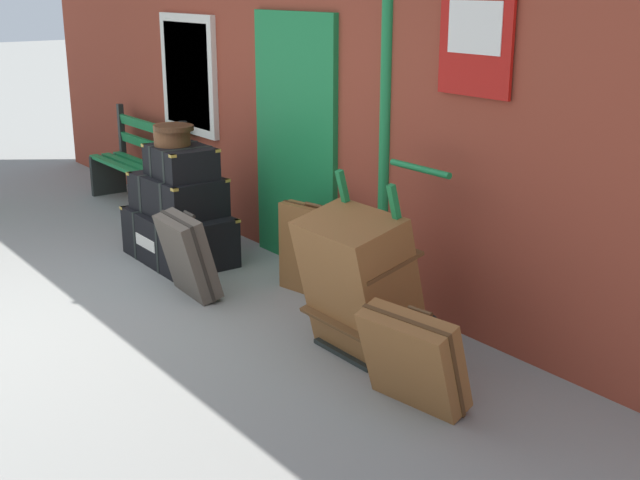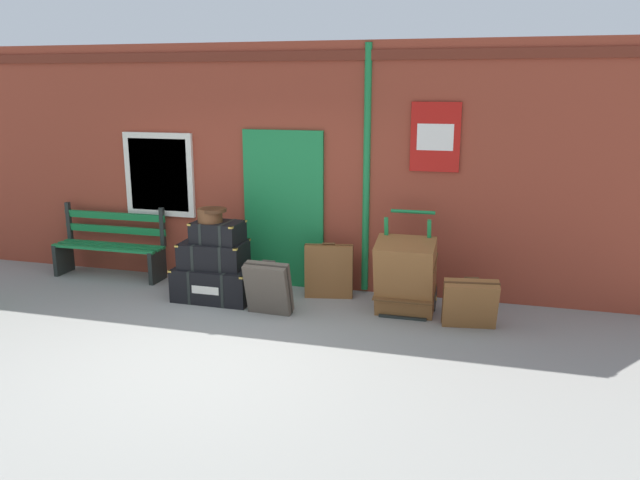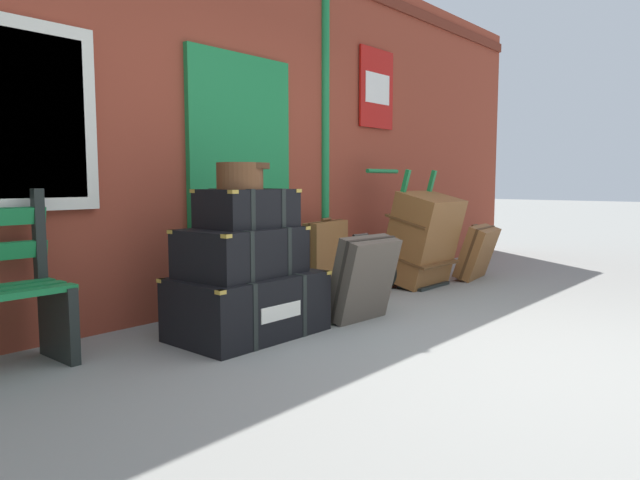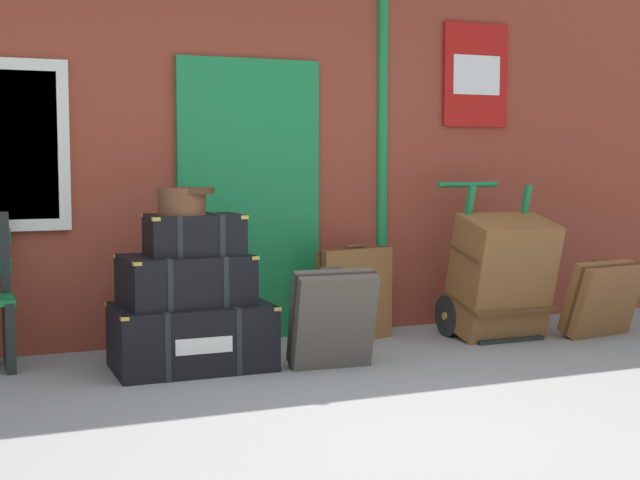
% 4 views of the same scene
% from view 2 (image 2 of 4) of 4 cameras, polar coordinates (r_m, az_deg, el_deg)
% --- Properties ---
extents(ground_plane, '(60.00, 60.00, 0.00)m').
position_cam_2_polar(ground_plane, '(6.69, -10.25, -10.06)').
color(ground_plane, gray).
extents(brick_facade, '(10.40, 0.35, 3.20)m').
position_cam_2_polar(brick_facade, '(8.60, -3.24, 6.54)').
color(brick_facade, brown).
rests_on(brick_facade, ground).
extents(platform_bench, '(1.60, 0.43, 1.01)m').
position_cam_2_polar(platform_bench, '(9.52, -18.20, -0.49)').
color(platform_bench, '#197A3D').
rests_on(platform_bench, ground).
extents(steamer_trunk_base, '(1.02, 0.66, 0.43)m').
position_cam_2_polar(steamer_trunk_base, '(8.26, -9.25, -3.79)').
color(steamer_trunk_base, black).
rests_on(steamer_trunk_base, ground).
extents(steamer_trunk_middle, '(0.84, 0.60, 0.33)m').
position_cam_2_polar(steamer_trunk_middle, '(8.19, -9.47, -1.26)').
color(steamer_trunk_middle, black).
rests_on(steamer_trunk_middle, steamer_trunk_base).
extents(steamer_trunk_top, '(0.63, 0.47, 0.27)m').
position_cam_2_polar(steamer_trunk_top, '(8.11, -9.12, 0.71)').
color(steamer_trunk_top, black).
rests_on(steamer_trunk_top, steamer_trunk_middle).
extents(round_hatbox, '(0.37, 0.32, 0.18)m').
position_cam_2_polar(round_hatbox, '(8.06, -9.75, 2.30)').
color(round_hatbox, brown).
rests_on(round_hatbox, steamer_trunk_top).
extents(porters_trolley, '(0.71, 0.68, 1.18)m').
position_cam_2_polar(porters_trolley, '(7.80, 7.78, -4.34)').
color(porters_trolley, black).
rests_on(porters_trolley, ground).
extents(large_brown_trunk, '(0.70, 0.63, 0.96)m').
position_cam_2_polar(large_brown_trunk, '(7.57, 7.64, -3.24)').
color(large_brown_trunk, brown).
rests_on(large_brown_trunk, ground).
extents(suitcase_slate, '(0.64, 0.43, 0.59)m').
position_cam_2_polar(suitcase_slate, '(7.35, 13.25, -5.54)').
color(suitcase_slate, brown).
rests_on(suitcase_slate, ground).
extents(suitcase_umber, '(0.55, 0.36, 0.66)m').
position_cam_2_polar(suitcase_umber, '(7.60, -4.63, -4.31)').
color(suitcase_umber, '#51473D').
rests_on(suitcase_umber, ground).
extents(suitcase_tan, '(0.63, 0.26, 0.73)m').
position_cam_2_polar(suitcase_tan, '(8.17, 0.79, -2.81)').
color(suitcase_tan, brown).
rests_on(suitcase_tan, ground).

